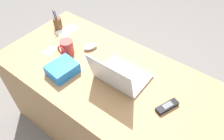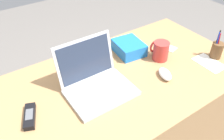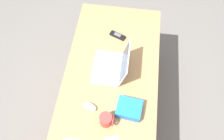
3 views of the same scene
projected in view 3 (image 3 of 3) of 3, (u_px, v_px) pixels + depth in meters
ground_plane at (111, 108)px, 2.38m from camera, size 6.00×6.00×0.00m
desk at (111, 95)px, 2.07m from camera, size 1.53×0.75×0.71m
laptop at (112, 66)px, 1.76m from camera, size 0.31×0.28×0.23m
computer_mouse at (90, 107)px, 1.62m from camera, size 0.09×0.12×0.04m
coffee_mug_white at (106, 120)px, 1.54m from camera, size 0.09×0.10×0.11m
cordless_phone at (118, 36)px, 1.95m from camera, size 0.09×0.14×0.03m
snack_bag at (129, 109)px, 1.60m from camera, size 0.17×0.19×0.07m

